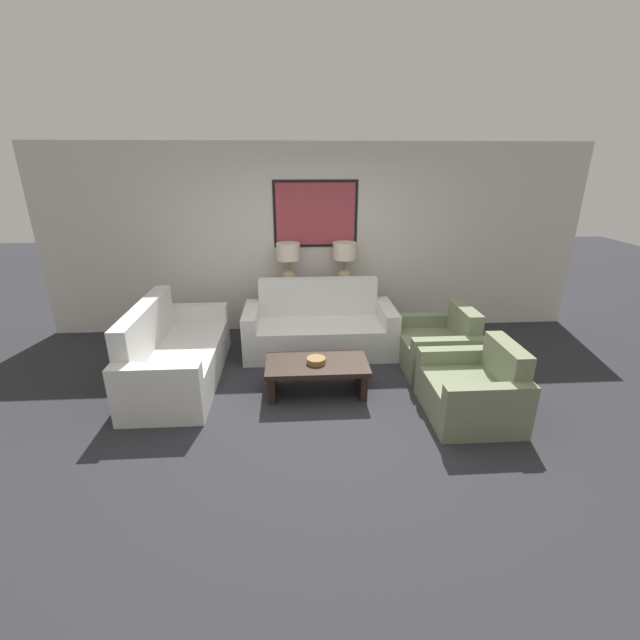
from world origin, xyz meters
The scene contains 11 objects.
ground_plane centered at (0.00, 0.00, 0.00)m, with size 20.00×20.00×0.00m, color #28282D.
back_wall centered at (0.00, 2.40, 1.33)m, with size 7.71×0.12×2.65m.
console_table centered at (0.00, 2.14, 0.36)m, with size 1.26×0.35×0.72m.
table_lamp_left centered at (-0.39, 2.14, 1.11)m, with size 0.33×0.33×0.62m.
table_lamp_right centered at (0.39, 2.14, 1.11)m, with size 0.33×0.33×0.62m.
couch_by_back_wall centered at (0.00, 1.51, 0.30)m, with size 1.96×0.86×0.92m.
couch_by_side centered at (-1.70, 0.79, 0.30)m, with size 0.86×1.96×0.92m.
coffee_table centered at (-0.10, 0.39, 0.27)m, with size 1.10×0.59×0.36m.
decorative_bowl centered at (-0.11, 0.38, 0.39)m, with size 0.20×0.20×0.06m.
armchair_near_back_wall centered at (1.43, 0.93, 0.26)m, with size 0.83×0.95×0.76m.
armchair_near_camera centered at (1.43, -0.14, 0.26)m, with size 0.83×0.95×0.76m.
Camera 1 is at (-0.33, -3.76, 2.41)m, focal length 24.00 mm.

